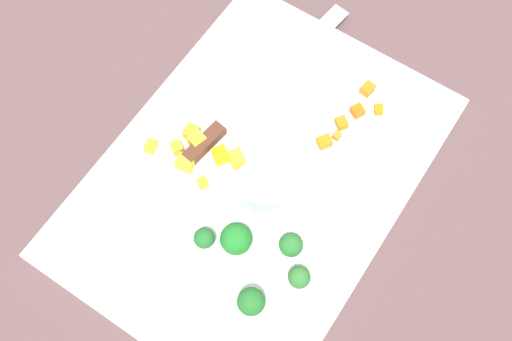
% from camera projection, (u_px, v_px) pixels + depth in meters
% --- Properties ---
extents(ground_plane, '(4.00, 4.00, 0.00)m').
position_uv_depth(ground_plane, '(256.00, 177.00, 0.89)').
color(ground_plane, brown).
extents(cutting_board, '(0.52, 0.37, 0.01)m').
position_uv_depth(cutting_board, '(256.00, 175.00, 0.89)').
color(cutting_board, white).
rests_on(cutting_board, ground_plane).
extents(prep_bowl, '(0.07, 0.07, 0.04)m').
position_uv_depth(prep_bowl, '(266.00, 185.00, 0.85)').
color(prep_bowl, '#B0C0BB').
rests_on(prep_bowl, cutting_board).
extents(chef_knife, '(0.34, 0.07, 0.02)m').
position_uv_depth(chef_knife, '(244.00, 105.00, 0.92)').
color(chef_knife, silver).
rests_on(chef_knife, cutting_board).
extents(carrot_dice_0, '(0.02, 0.02, 0.01)m').
position_uv_depth(carrot_dice_0, '(324.00, 142.00, 0.89)').
color(carrot_dice_0, orange).
rests_on(carrot_dice_0, cutting_board).
extents(carrot_dice_1, '(0.02, 0.02, 0.01)m').
position_uv_depth(carrot_dice_1, '(357.00, 111.00, 0.91)').
color(carrot_dice_1, orange).
rests_on(carrot_dice_1, cutting_board).
extents(carrot_dice_2, '(0.02, 0.02, 0.01)m').
position_uv_depth(carrot_dice_2, '(368.00, 89.00, 0.93)').
color(carrot_dice_2, orange).
rests_on(carrot_dice_2, cutting_board).
extents(carrot_dice_3, '(0.02, 0.02, 0.01)m').
position_uv_depth(carrot_dice_3, '(379.00, 110.00, 0.92)').
color(carrot_dice_3, orange).
rests_on(carrot_dice_3, cutting_board).
extents(carrot_dice_4, '(0.02, 0.02, 0.01)m').
position_uv_depth(carrot_dice_4, '(341.00, 123.00, 0.91)').
color(carrot_dice_4, orange).
rests_on(carrot_dice_4, cutting_board).
extents(carrot_dice_5, '(0.01, 0.01, 0.01)m').
position_uv_depth(carrot_dice_5, '(337.00, 136.00, 0.90)').
color(carrot_dice_5, orange).
rests_on(carrot_dice_5, cutting_board).
extents(pepper_dice_0, '(0.02, 0.02, 0.02)m').
position_uv_depth(pepper_dice_0, '(197.00, 141.00, 0.89)').
color(pepper_dice_0, yellow).
rests_on(pepper_dice_0, cutting_board).
extents(pepper_dice_1, '(0.02, 0.02, 0.01)m').
position_uv_depth(pepper_dice_1, '(151.00, 146.00, 0.89)').
color(pepper_dice_1, yellow).
rests_on(pepper_dice_1, cutting_board).
extents(pepper_dice_2, '(0.02, 0.03, 0.02)m').
position_uv_depth(pepper_dice_2, '(185.00, 163.00, 0.88)').
color(pepper_dice_2, yellow).
rests_on(pepper_dice_2, cutting_board).
extents(pepper_dice_3, '(0.03, 0.03, 0.02)m').
position_uv_depth(pepper_dice_3, '(236.00, 159.00, 0.88)').
color(pepper_dice_3, yellow).
rests_on(pepper_dice_3, cutting_board).
extents(pepper_dice_4, '(0.03, 0.03, 0.02)m').
position_uv_depth(pepper_dice_4, '(220.00, 155.00, 0.88)').
color(pepper_dice_4, yellow).
rests_on(pepper_dice_4, cutting_board).
extents(pepper_dice_5, '(0.02, 0.02, 0.01)m').
position_uv_depth(pepper_dice_5, '(192.00, 131.00, 0.90)').
color(pepper_dice_5, yellow).
rests_on(pepper_dice_5, cutting_board).
extents(pepper_dice_6, '(0.02, 0.02, 0.02)m').
position_uv_depth(pepper_dice_6, '(177.00, 148.00, 0.89)').
color(pepper_dice_6, yellow).
rests_on(pepper_dice_6, cutting_board).
extents(pepper_dice_7, '(0.02, 0.02, 0.01)m').
position_uv_depth(pepper_dice_7, '(203.00, 183.00, 0.87)').
color(pepper_dice_7, yellow).
rests_on(pepper_dice_7, cutting_board).
extents(broccoli_floret_0, '(0.04, 0.04, 0.04)m').
position_uv_depth(broccoli_floret_0, '(236.00, 239.00, 0.82)').
color(broccoli_floret_0, '#8CB365').
rests_on(broccoli_floret_0, cutting_board).
extents(broccoli_floret_1, '(0.03, 0.03, 0.03)m').
position_uv_depth(broccoli_floret_1, '(291.00, 245.00, 0.82)').
color(broccoli_floret_1, '#95AC65').
rests_on(broccoli_floret_1, cutting_board).
extents(broccoli_floret_2, '(0.03, 0.03, 0.03)m').
position_uv_depth(broccoli_floret_2, '(204.00, 238.00, 0.82)').
color(broccoli_floret_2, '#8FB25C').
rests_on(broccoli_floret_2, cutting_board).
extents(broccoli_floret_3, '(0.03, 0.03, 0.04)m').
position_uv_depth(broccoli_floret_3, '(251.00, 302.00, 0.79)').
color(broccoli_floret_3, '#8CB05D').
rests_on(broccoli_floret_3, cutting_board).
extents(broccoli_floret_4, '(0.03, 0.03, 0.03)m').
position_uv_depth(broccoli_floret_4, '(299.00, 277.00, 0.81)').
color(broccoli_floret_4, '#91B262').
rests_on(broccoli_floret_4, cutting_board).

